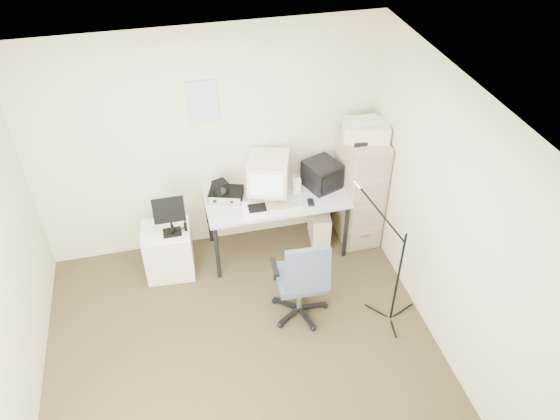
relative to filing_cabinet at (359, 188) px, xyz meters
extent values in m
cube|color=#362B1A|center=(-1.58, -1.48, -0.66)|extent=(3.60, 3.60, 0.01)
cube|color=white|center=(-1.58, -1.48, 1.85)|extent=(3.60, 3.60, 0.01)
cube|color=beige|center=(-1.58, 0.32, 0.60)|extent=(3.60, 0.02, 2.50)
cube|color=beige|center=(0.22, -1.48, 0.60)|extent=(0.02, 3.60, 2.50)
cube|color=white|center=(-1.60, 0.31, 1.10)|extent=(0.30, 0.02, 0.44)
cube|color=#998362|center=(0.00, 0.00, 0.00)|extent=(0.40, 0.60, 1.30)
cube|color=beige|center=(0.00, 0.00, 0.74)|extent=(0.52, 0.42, 0.18)
cube|color=beige|center=(-0.95, -0.03, -0.29)|extent=(1.50, 0.70, 0.73)
cube|color=beige|center=(-1.02, 0.03, 0.30)|extent=(0.52, 0.53, 0.45)
cube|color=black|center=(-0.43, 0.05, 0.23)|extent=(0.42, 0.43, 0.29)
cube|color=silver|center=(-0.71, 0.02, 0.16)|extent=(0.09, 0.09, 0.15)
cube|color=beige|center=(-0.93, -0.23, 0.09)|extent=(0.40, 0.14, 0.02)
cube|color=black|center=(-0.63, -0.23, 0.10)|extent=(0.07, 0.11, 0.03)
cube|color=black|center=(-1.47, 0.07, 0.13)|extent=(0.41, 0.34, 0.10)
cube|color=black|center=(-1.52, 0.05, 0.25)|extent=(0.17, 0.17, 0.14)
cube|color=white|center=(-1.23, -0.20, 0.09)|extent=(0.24, 0.31, 0.02)
cube|color=beige|center=(-0.44, 0.00, -0.44)|extent=(0.27, 0.47, 0.42)
cube|color=#3B4B60|center=(-0.95, -1.01, -0.15)|extent=(0.61, 0.61, 1.00)
cube|color=silver|center=(-2.14, -0.14, -0.35)|extent=(0.52, 0.43, 0.61)
cube|color=black|center=(-2.07, -0.22, 0.18)|extent=(0.31, 0.17, 0.45)
torus|color=black|center=(-2.00, -0.20, 0.01)|extent=(0.19, 0.19, 0.03)
cylinder|color=black|center=(-0.09, -1.30, 0.07)|extent=(0.03, 0.03, 1.45)
camera|label=1|loc=(-2.00, -4.51, 3.56)|focal=35.00mm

